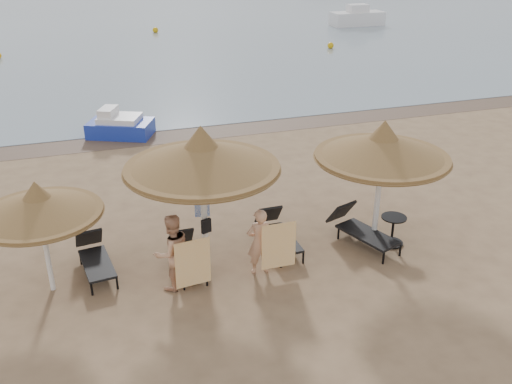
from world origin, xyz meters
TOP-DOWN VIEW (x-y plane):
  - ground at (0.00, 0.00)m, footprint 160.00×160.00m
  - wet_sand_strip at (0.00, 9.40)m, footprint 200.00×1.60m
  - palapa_left at (-3.96, 0.62)m, footprint 2.48×2.48m
  - palapa_center at (-0.70, 0.58)m, footprint 3.29×3.29m
  - palapa_right at (3.36, 0.33)m, footprint 3.07×3.07m
  - lounger_far_left at (-3.06, 1.11)m, footprint 0.79×1.79m
  - lounger_near_left at (-1.12, 0.63)m, footprint 0.55×1.63m
  - lounger_near_right at (1.10, 0.91)m, footprint 0.62×1.79m
  - lounger_far_right at (3.01, 0.44)m, footprint 1.21×1.98m
  - side_table at (3.72, 0.12)m, footprint 0.59×0.59m
  - person_left at (-1.53, -0.08)m, footprint 1.03×0.83m
  - person_right at (0.34, -0.08)m, footprint 0.82×0.54m
  - towel_left at (-1.18, -0.43)m, footprint 0.75×0.11m
  - towel_right at (0.69, -0.33)m, footprint 0.76×0.02m
  - bag_patterned at (-0.70, 0.76)m, footprint 0.33×0.15m
  - bag_dark at (-0.70, 0.42)m, footprint 0.23×0.15m
  - pedal_boat at (-1.65, 9.96)m, footprint 2.55×2.10m
  - buoy_mid at (2.93, 31.40)m, footprint 0.40×0.40m
  - buoy_right at (12.32, 22.36)m, footprint 0.39×0.39m

SIDE VIEW (x-z plane):
  - ground at x=0.00m, z-range 0.00..0.00m
  - wet_sand_strip at x=0.00m, z-range 0.00..0.01m
  - buoy_right at x=12.32m, z-range 0.00..0.39m
  - buoy_mid at x=2.93m, z-range 0.00..0.40m
  - lounger_near_left at x=-1.12m, z-range -0.04..0.69m
  - side_table at x=3.72m, z-range -0.02..0.70m
  - lounger_far_left at x=-3.06m, z-range -0.04..0.73m
  - lounger_near_right at x=1.10m, z-range -0.04..0.75m
  - lounger_far_right at x=3.01m, z-range -0.04..0.80m
  - pedal_boat at x=-1.65m, z-range -0.13..0.90m
  - towel_left at x=-1.18m, z-range 0.20..1.25m
  - towel_right at x=0.69m, z-range 0.20..1.27m
  - person_right at x=0.34m, z-range 0.00..1.77m
  - person_left at x=-1.53m, z-range 0.00..1.95m
  - bag_dark at x=-0.70m, z-range 0.90..1.21m
  - bag_patterned at x=-0.70m, z-range 1.14..1.54m
  - palapa_left at x=-3.96m, z-range 0.73..3.19m
  - palapa_right at x=3.36m, z-range 0.90..3.94m
  - palapa_center at x=-0.70m, z-range 0.97..4.23m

